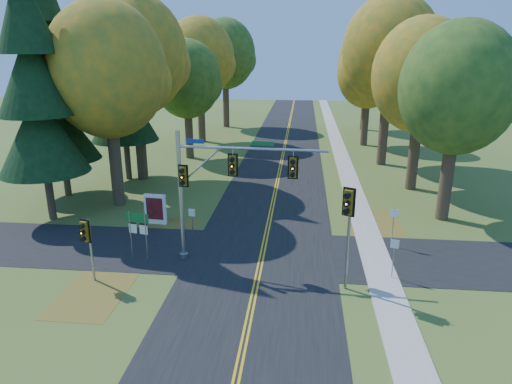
# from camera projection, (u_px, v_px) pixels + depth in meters

# --- Properties ---
(ground) EXTENTS (160.00, 160.00, 0.00)m
(ground) POSITION_uv_depth(u_px,v_px,m) (259.00, 270.00, 23.56)
(ground) COLOR #435A1F
(ground) RESTS_ON ground
(road_main) EXTENTS (8.00, 160.00, 0.02)m
(road_main) POSITION_uv_depth(u_px,v_px,m) (259.00, 270.00, 23.56)
(road_main) COLOR black
(road_main) RESTS_ON ground
(road_cross) EXTENTS (60.00, 6.00, 0.02)m
(road_cross) POSITION_uv_depth(u_px,v_px,m) (262.00, 253.00, 25.46)
(road_cross) COLOR black
(road_cross) RESTS_ON ground
(centerline_left) EXTENTS (0.10, 160.00, 0.01)m
(centerline_left) POSITION_uv_depth(u_px,v_px,m) (257.00, 270.00, 23.57)
(centerline_left) COLOR gold
(centerline_left) RESTS_ON road_main
(centerline_right) EXTENTS (0.10, 160.00, 0.01)m
(centerline_right) POSITION_uv_depth(u_px,v_px,m) (261.00, 270.00, 23.55)
(centerline_right) COLOR gold
(centerline_right) RESTS_ON road_main
(sidewalk_east) EXTENTS (1.60, 160.00, 0.06)m
(sidewalk_east) POSITION_uv_depth(u_px,v_px,m) (381.00, 276.00, 22.95)
(sidewalk_east) COLOR #9E998E
(sidewalk_east) RESTS_ON ground
(leaf_patch_w_near) EXTENTS (4.00, 6.00, 0.00)m
(leaf_patch_w_near) POSITION_uv_depth(u_px,v_px,m) (160.00, 235.00, 27.99)
(leaf_patch_w_near) COLOR brown
(leaf_patch_w_near) RESTS_ON ground
(leaf_patch_e) EXTENTS (3.50, 8.00, 0.00)m
(leaf_patch_e) POSITION_uv_depth(u_px,v_px,m) (376.00, 231.00, 28.59)
(leaf_patch_e) COLOR brown
(leaf_patch_e) RESTS_ON ground
(leaf_patch_w_far) EXTENTS (3.00, 5.00, 0.00)m
(leaf_patch_w_far) POSITION_uv_depth(u_px,v_px,m) (95.00, 292.00, 21.45)
(leaf_patch_w_far) COLOR brown
(leaf_patch_w_far) RESTS_ON ground
(tree_w_a) EXTENTS (8.00, 8.00, 14.15)m
(tree_w_a) POSITION_uv_depth(u_px,v_px,m) (108.00, 71.00, 30.67)
(tree_w_a) COLOR #38281C
(tree_w_a) RESTS_ON ground
(tree_e_a) EXTENTS (7.20, 7.20, 12.73)m
(tree_e_a) POSITION_uv_depth(u_px,v_px,m) (459.00, 89.00, 28.17)
(tree_e_a) COLOR #38281C
(tree_e_a) RESTS_ON ground
(tree_w_b) EXTENTS (8.60, 8.60, 15.38)m
(tree_w_b) POSITION_uv_depth(u_px,v_px,m) (135.00, 55.00, 37.01)
(tree_w_b) COLOR #38281C
(tree_w_b) RESTS_ON ground
(tree_e_b) EXTENTS (7.60, 7.60, 13.33)m
(tree_e_b) POSITION_uv_depth(u_px,v_px,m) (423.00, 76.00, 34.56)
(tree_e_b) COLOR #38281C
(tree_e_b) RESTS_ON ground
(tree_w_c) EXTENTS (6.80, 6.80, 11.91)m
(tree_w_c) POSITION_uv_depth(u_px,v_px,m) (187.00, 80.00, 45.29)
(tree_w_c) COLOR #38281C
(tree_w_c) RESTS_ON ground
(tree_e_c) EXTENTS (8.80, 8.80, 15.79)m
(tree_e_c) POSITION_uv_depth(u_px,v_px,m) (391.00, 51.00, 41.83)
(tree_e_c) COLOR #38281C
(tree_e_c) RESTS_ON ground
(tree_w_d) EXTENTS (8.20, 8.20, 14.56)m
(tree_w_d) POSITION_uv_depth(u_px,v_px,m) (200.00, 58.00, 53.05)
(tree_w_d) COLOR #38281C
(tree_w_d) RESTS_ON ground
(tree_e_d) EXTENTS (7.00, 7.00, 12.32)m
(tree_e_d) POSITION_uv_depth(u_px,v_px,m) (369.00, 73.00, 51.33)
(tree_e_d) COLOR #38281C
(tree_e_d) RESTS_ON ground
(tree_w_e) EXTENTS (8.40, 8.40, 14.97)m
(tree_w_e) POSITION_uv_depth(u_px,v_px,m) (226.00, 54.00, 63.18)
(tree_w_e) COLOR #38281C
(tree_w_e) RESTS_ON ground
(tree_e_e) EXTENTS (7.80, 7.80, 13.74)m
(tree_e_e) POSITION_uv_depth(u_px,v_px,m) (368.00, 61.00, 61.07)
(tree_e_e) COLOR #38281C
(tree_e_e) RESTS_ON ground
(pine_a) EXTENTS (5.60, 5.60, 19.48)m
(pine_a) POSITION_uv_depth(u_px,v_px,m) (33.00, 78.00, 27.89)
(pine_a) COLOR #38281C
(pine_a) RESTS_ON ground
(pine_b) EXTENTS (5.60, 5.60, 17.31)m
(pine_b) POSITION_uv_depth(u_px,v_px,m) (55.00, 88.00, 33.08)
(pine_b) COLOR #38281C
(pine_b) RESTS_ON ground
(pine_c) EXTENTS (5.60, 5.60, 20.56)m
(pine_c) POSITION_uv_depth(u_px,v_px,m) (119.00, 64.00, 37.07)
(pine_c) COLOR #38281C
(pine_c) RESTS_ON ground
(traffic_mast) EXTENTS (7.75, 0.87, 7.04)m
(traffic_mast) POSITION_uv_depth(u_px,v_px,m) (216.00, 181.00, 23.21)
(traffic_mast) COLOR #9C9FA4
(traffic_mast) RESTS_ON ground
(east_signal_pole) EXTENTS (0.55, 0.67, 5.11)m
(east_signal_pole) POSITION_uv_depth(u_px,v_px,m) (348.00, 214.00, 20.45)
(east_signal_pole) COLOR gray
(east_signal_pole) RESTS_ON ground
(ped_signal_pole) EXTENTS (0.52, 0.61, 3.31)m
(ped_signal_pole) POSITION_uv_depth(u_px,v_px,m) (86.00, 236.00, 21.63)
(ped_signal_pole) COLOR #96989E
(ped_signal_pole) RESTS_ON ground
(route_sign_cluster) EXTENTS (1.28, 0.29, 2.78)m
(route_sign_cluster) POSITION_uv_depth(u_px,v_px,m) (138.00, 226.00, 24.10)
(route_sign_cluster) COLOR gray
(route_sign_cluster) RESTS_ON ground
(info_kiosk) EXTENTS (1.46, 0.34, 2.01)m
(info_kiosk) POSITION_uv_depth(u_px,v_px,m) (155.00, 209.00, 29.51)
(info_kiosk) COLOR white
(info_kiosk) RESTS_ON ground
(reg_sign_e_north) EXTENTS (0.45, 0.11, 2.35)m
(reg_sign_e_north) POSITION_uv_depth(u_px,v_px,m) (394.00, 220.00, 25.90)
(reg_sign_e_north) COLOR gray
(reg_sign_e_north) RESTS_ON ground
(reg_sign_e_south) EXTENTS (0.40, 0.14, 2.16)m
(reg_sign_e_south) POSITION_uv_depth(u_px,v_px,m) (394.00, 251.00, 22.32)
(reg_sign_e_south) COLOR gray
(reg_sign_e_south) RESTS_ON ground
(reg_sign_w) EXTENTS (0.41, 0.15, 2.20)m
(reg_sign_w) POSITION_uv_depth(u_px,v_px,m) (192.00, 219.00, 26.44)
(reg_sign_w) COLOR gray
(reg_sign_w) RESTS_ON ground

